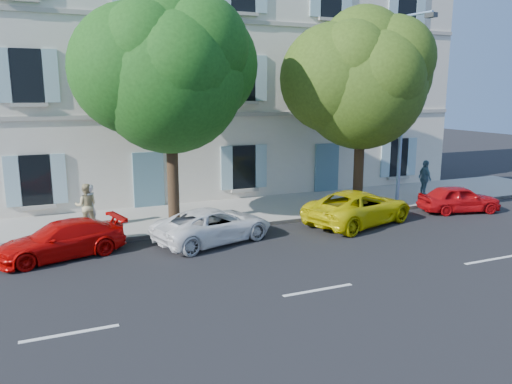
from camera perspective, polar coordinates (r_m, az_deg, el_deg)
name	(u,v)px	position (r m, az deg, el deg)	size (l,w,h in m)	color
ground	(257,247)	(16.52, 0.11, -6.25)	(90.00, 90.00, 0.00)	black
sidewalk	(214,214)	(20.51, -4.79, -2.56)	(36.00, 4.50, 0.15)	#A09E96
kerb	(233,227)	(18.53, -2.67, -4.04)	(36.00, 0.16, 0.16)	#9E998E
building	(175,71)	(25.46, -9.22, 13.49)	(28.00, 7.00, 12.00)	beige
car_red_coupe	(62,240)	(16.46, -21.34, -5.11)	(1.55, 3.82, 1.11)	#C50705
car_white_coupe	(214,225)	(16.96, -4.87, -3.78)	(1.92, 4.17, 1.16)	white
car_yellow_supercar	(359,207)	(19.56, 11.69, -1.71)	(2.17, 4.70, 1.31)	#D5C808
car_red_hatchback	(459,199)	(22.71, 22.19, -0.72)	(1.35, 3.37, 1.15)	#B40B0E
tree_left	(170,78)	(18.25, -9.85, 12.69)	(5.34, 5.34, 8.27)	#3A2819
tree_right	(362,86)	(21.04, 12.02, 11.75)	(5.14, 5.14, 7.92)	#3A2819
street_lamp	(405,100)	(22.15, 16.68, 10.00)	(0.29, 1.69, 7.94)	#7293BF
pedestrian_a	(90,206)	(19.08, -18.49, -1.51)	(0.58, 0.38, 1.58)	silver
pedestrian_b	(86,206)	(19.05, -18.83, -1.49)	(0.79, 0.61, 1.62)	tan
pedestrian_c	(425,178)	(24.73, 18.74, 1.48)	(1.01, 0.42, 1.72)	#456E7F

